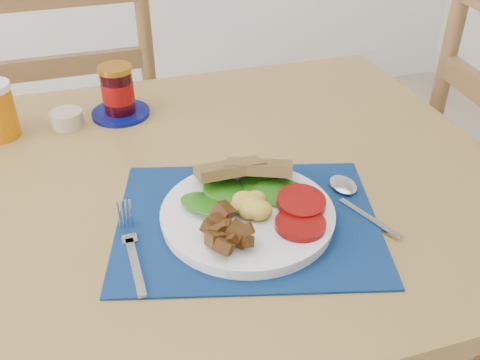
# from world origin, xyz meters

# --- Properties ---
(table) EXTENTS (1.40, 0.90, 0.75)m
(table) POSITION_xyz_m (0.00, 0.20, 0.67)
(table) COLOR brown
(table) RESTS_ON ground
(chair_far) EXTENTS (0.45, 0.43, 1.19)m
(chair_far) POSITION_xyz_m (-0.05, 0.92, 0.60)
(chair_far) COLOR brown
(chair_far) RESTS_ON ground
(placemat) EXTENTS (0.48, 0.41, 0.00)m
(placemat) POSITION_xyz_m (0.18, 0.05, 0.75)
(placemat) COLOR black
(placemat) RESTS_ON table
(breakfast_plate) EXTENTS (0.27, 0.27, 0.07)m
(breakfast_plate) POSITION_xyz_m (0.18, 0.05, 0.77)
(breakfast_plate) COLOR silver
(breakfast_plate) RESTS_ON placemat
(fork) EXTENTS (0.02, 0.17, 0.00)m
(fork) POSITION_xyz_m (-0.00, 0.03, 0.76)
(fork) COLOR #B2B5BA
(fork) RESTS_ON placemat
(spoon) EXTENTS (0.05, 0.18, 0.01)m
(spoon) POSITION_xyz_m (0.37, 0.06, 0.76)
(spoon) COLOR #B2B5BA
(spoon) RESTS_ON placemat
(ramekin) EXTENTS (0.07, 0.07, 0.03)m
(ramekin) POSITION_xyz_m (-0.07, 0.46, 0.77)
(ramekin) COLOR tan
(ramekin) RESTS_ON table
(jam_on_saucer) EXTENTS (0.12, 0.12, 0.11)m
(jam_on_saucer) POSITION_xyz_m (0.04, 0.48, 0.80)
(jam_on_saucer) COLOR #050C59
(jam_on_saucer) RESTS_ON table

